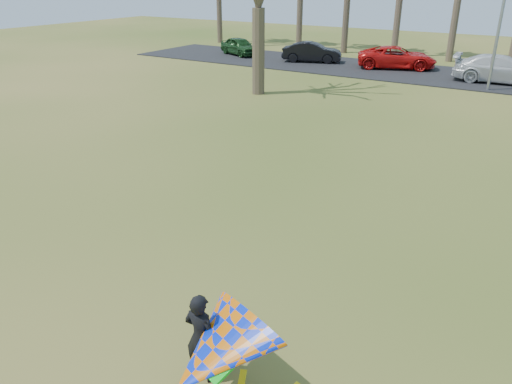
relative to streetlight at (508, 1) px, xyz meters
The scene contains 8 objects.
ground 22.55m from the streetlight, 95.61° to the right, with size 100.00×100.00×0.00m, color #284F11.
parking_strip 5.77m from the streetlight, 125.75° to the left, with size 46.00×7.00×0.06m, color black.
streetlight is the anchor object (origin of this frame).
car_0 18.90m from the streetlight, 169.62° to the left, with size 1.51×3.76×1.28m, color #1A411A.
car_1 13.14m from the streetlight, 164.86° to the left, with size 1.41×4.05×1.33m, color black.
car_2 8.34m from the streetlight, 148.47° to the left, with size 2.29×4.96×1.38m, color red.
car_3 4.41m from the streetlight, 88.85° to the left, with size 2.09×5.14×1.49m, color silver.
kite_flyer 24.84m from the streetlight, 89.99° to the right, with size 2.13×2.39×2.02m.
Camera 1 is at (5.60, -6.93, 5.73)m, focal length 35.00 mm.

